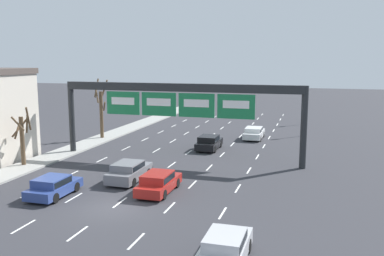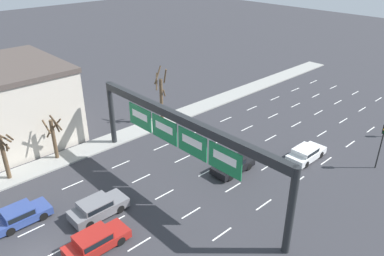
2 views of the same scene
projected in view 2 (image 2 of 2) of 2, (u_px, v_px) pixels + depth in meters
name	position (u px, v px, depth m)	size (l,w,h in m)	color
lane_dashes	(186.00, 183.00, 33.12)	(13.32, 67.00, 0.01)	white
sign_gantry	(180.00, 130.00, 30.35)	(21.94, 0.70, 6.80)	#232628
car_blue	(20.00, 214.00, 28.15)	(1.95, 4.09, 1.34)	navy
car_white	(306.00, 153.00, 36.43)	(1.94, 4.47, 1.33)	silver
car_black	(232.00, 165.00, 34.44)	(1.93, 4.26, 1.41)	black
car_grey	(98.00, 207.00, 28.85)	(1.98, 4.49, 1.45)	slate
car_red	(95.00, 240.00, 25.65)	(1.88, 4.51, 1.40)	maroon
traffic_light_near_gantry	(383.00, 137.00, 33.93)	(0.30, 0.35, 4.53)	black
tree_bare_closest	(161.00, 96.00, 43.11)	(1.58, 1.58, 6.57)	brown
tree_bare_second	(4.00, 153.00, 32.43)	(1.68, 1.99, 5.34)	brown
tree_bare_third	(54.00, 135.00, 35.72)	(1.95, 1.74, 4.91)	brown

